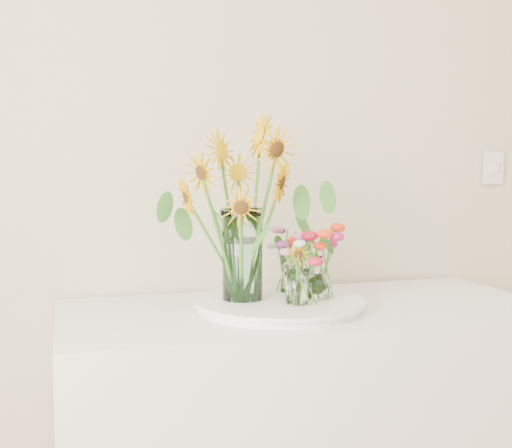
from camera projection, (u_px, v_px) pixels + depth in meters
The scene contains 9 objects.
tray at pixel (279, 305), 1.82m from camera, with size 0.46×0.46×0.03m, color white.
mason_jar at pixel (242, 255), 1.80m from camera, with size 0.11×0.11×0.26m, color silver.
sunflower_bouquet at pixel (242, 210), 1.79m from camera, with size 0.66×0.66×0.52m, color #DD9F04, non-canonical shape.
small_vase_a at pixel (298, 287), 1.74m from camera, with size 0.06×0.06×0.10m, color white.
wildflower_posy_a at pixel (298, 271), 1.74m from camera, with size 0.21×0.21×0.19m, color #FE3916, non-canonical shape.
small_vase_b at pixel (317, 278), 1.82m from camera, with size 0.09×0.09×0.13m, color white, non-canonical shape.
wildflower_posy_b at pixel (317, 262), 1.81m from camera, with size 0.20×0.20×0.22m, color #FE3916, non-canonical shape.
small_vase_c at pixel (292, 274), 1.92m from camera, with size 0.07×0.07×0.12m, color white.
wildflower_posy_c at pixel (292, 259), 1.91m from camera, with size 0.19×0.19×0.21m, color #FE3916, non-canonical shape.
Camera 1 is at (-0.91, 0.22, 1.30)m, focal length 45.00 mm.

